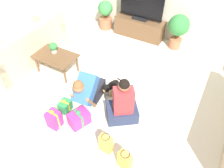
{
  "coord_description": "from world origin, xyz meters",
  "views": [
    {
      "loc": [
        1.31,
        -2.39,
        3.1
      ],
      "look_at": [
        -0.02,
        0.01,
        0.45
      ],
      "focal_mm": 35.0,
      "sensor_mm": 36.0,
      "label": 1
    }
  ],
  "objects": [
    {
      "name": "gift_box_c",
      "position": [
        -0.26,
        -0.71,
        0.13
      ],
      "size": [
        0.34,
        0.4,
        0.32
      ],
      "rotation": [
        0.0,
        0.0,
        -0.4
      ],
      "color": "#CC3389",
      "rests_on": "ground_plane"
    },
    {
      "name": "coffee_table",
      "position": [
        -1.46,
        0.2,
        0.37
      ],
      "size": [
        0.86,
        0.55,
        0.42
      ],
      "color": "brown",
      "rests_on": "ground_plane"
    },
    {
      "name": "tv_console",
      "position": [
        -0.53,
        2.36,
        0.24
      ],
      "size": [
        1.26,
        0.39,
        0.48
      ],
      "color": "brown",
      "rests_on": "ground_plane"
    },
    {
      "name": "person_kneeling",
      "position": [
        -0.37,
        -0.22,
        0.35
      ],
      "size": [
        0.4,
        0.83,
        0.8
      ],
      "rotation": [
        0.0,
        0.0,
        0.11
      ],
      "color": "#23232D",
      "rests_on": "ground_plane"
    },
    {
      "name": "gift_bag_a",
      "position": [
        0.39,
        -0.92,
        0.18
      ],
      "size": [
        0.2,
        0.13,
        0.37
      ],
      "rotation": [
        0.0,
        0.0,
        -0.04
      ],
      "color": "#E5B74C",
      "rests_on": "ground_plane"
    },
    {
      "name": "tv",
      "position": [
        -0.53,
        2.36,
        0.81
      ],
      "size": [
        1.1,
        0.2,
        0.73
      ],
      "color": "black",
      "rests_on": "tv_console"
    },
    {
      "name": "gift_box_b",
      "position": [
        -0.6,
        -0.94,
        0.17
      ],
      "size": [
        0.21,
        0.21,
        0.38
      ],
      "rotation": [
        0.0,
        0.0,
        -0.05
      ],
      "color": "#CC3389",
      "rests_on": "ground_plane"
    },
    {
      "name": "dog",
      "position": [
        -0.13,
        0.16,
        0.21
      ],
      "size": [
        0.22,
        0.47,
        0.32
      ],
      "rotation": [
        0.0,
        0.0,
        6.03
      ],
      "color": "black",
      "rests_on": "ground_plane"
    },
    {
      "name": "tabletop_plant",
      "position": [
        -1.55,
        0.29,
        0.55
      ],
      "size": [
        0.17,
        0.17,
        0.22
      ],
      "color": "beige",
      "rests_on": "coffee_table"
    },
    {
      "name": "potted_plant_back_left",
      "position": [
        -1.51,
        2.31,
        0.41
      ],
      "size": [
        0.38,
        0.38,
        0.76
      ],
      "color": "#A36042",
      "rests_on": "ground_plane"
    },
    {
      "name": "potted_plant_back_right",
      "position": [
        0.45,
        2.31,
        0.53
      ],
      "size": [
        0.49,
        0.49,
        0.85
      ],
      "color": "#A36042",
      "rests_on": "ground_plane"
    },
    {
      "name": "sofa_left",
      "position": [
        -2.38,
        0.23,
        0.28
      ],
      "size": [
        0.93,
        1.98,
        0.82
      ],
      "rotation": [
        0.0,
        0.0,
        -1.57
      ],
      "color": "#C6B293",
      "rests_on": "ground_plane"
    },
    {
      "name": "person_sitting",
      "position": [
        0.32,
        -0.24,
        0.33
      ],
      "size": [
        0.66,
        0.63,
        0.93
      ],
      "rotation": [
        0.0,
        0.0,
        3.77
      ],
      "color": "#283351",
      "rests_on": "ground_plane"
    },
    {
      "name": "ground_plane",
      "position": [
        0.0,
        0.0,
        0.0
      ],
      "size": [
        16.0,
        16.0,
        0.0
      ],
      "primitive_type": "plane",
      "color": "beige"
    },
    {
      "name": "gift_box_a",
      "position": [
        -0.65,
        -0.59,
        0.11
      ],
      "size": [
        0.19,
        0.23,
        0.27
      ],
      "rotation": [
        0.0,
        0.0,
        0.07
      ],
      "color": "#2D934C",
      "rests_on": "ground_plane"
    },
    {
      "name": "gift_bag_b",
      "position": [
        0.76,
        -1.02,
        0.17
      ],
      "size": [
        0.22,
        0.16,
        0.36
      ],
      "rotation": [
        0.0,
        0.0,
        -0.24
      ],
      "color": "#E5B74C",
      "rests_on": "ground_plane"
    }
  ]
}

